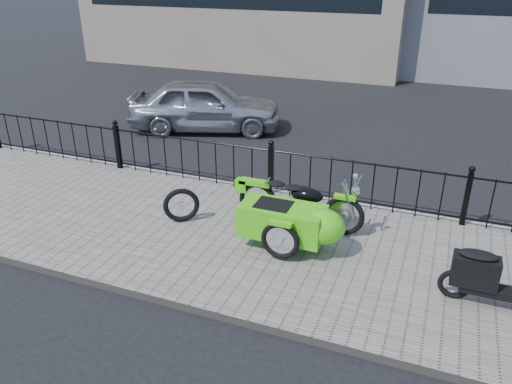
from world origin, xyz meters
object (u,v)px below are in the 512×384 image
at_px(motorcycle_sidecar, 296,218).
at_px(spare_tire, 181,205).
at_px(sedan_car, 205,105).
at_px(scooter, 496,279).

xyz_separation_m(motorcycle_sidecar, spare_tire, (-2.06, 0.03, -0.16)).
xyz_separation_m(spare_tire, sedan_car, (-2.12, 5.14, 0.26)).
relative_size(scooter, spare_tire, 2.55).
bearing_deg(sedan_car, spare_tire, -176.56).
distance_m(scooter, sedan_car, 9.05).
distance_m(scooter, spare_tire, 4.94).
xyz_separation_m(scooter, spare_tire, (-4.90, 0.57, -0.11)).
bearing_deg(spare_tire, motorcycle_sidecar, -0.85).
relative_size(scooter, sedan_car, 0.39).
bearing_deg(motorcycle_sidecar, spare_tire, 179.15).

